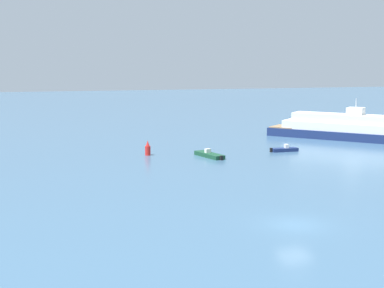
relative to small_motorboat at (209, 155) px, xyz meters
name	(u,v)px	position (x,y,z in m)	size (l,w,h in m)	color
ground_plane	(295,225)	(-3.28, -29.83, -0.28)	(400.00, 400.00, 0.00)	#3D607F
small_motorboat	(209,155)	(0.00, 0.00, 0.00)	(2.63, 5.46, 1.01)	#19472D
fishing_skiff	(284,149)	(11.02, 1.34, -0.01)	(3.91, 1.18, 0.97)	navy
white_riverboat	(338,128)	(24.58, 10.44, 1.42)	(18.12, 19.38, 6.40)	navy
channel_buoy_red	(148,149)	(-7.17, 3.54, 0.53)	(0.70, 0.70, 1.90)	red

